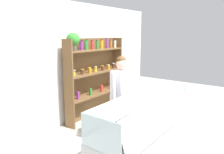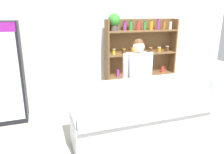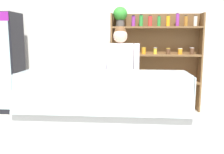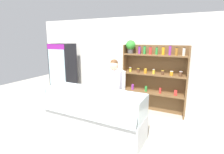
% 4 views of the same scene
% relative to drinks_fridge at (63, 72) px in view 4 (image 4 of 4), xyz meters
% --- Properties ---
extents(ground_plane, '(12.00, 12.00, 0.00)m').
position_rel_drinks_fridge_xyz_m(ground_plane, '(2.19, -1.46, -0.95)').
color(ground_plane, '#B7B2A3').
extents(back_wall, '(6.80, 0.10, 2.70)m').
position_rel_drinks_fridge_xyz_m(back_wall, '(2.19, 0.59, 0.40)').
color(back_wall, white).
rests_on(back_wall, ground).
extents(drinks_fridge, '(0.76, 0.57, 1.91)m').
position_rel_drinks_fridge_xyz_m(drinks_fridge, '(0.00, 0.00, 0.00)').
color(drinks_fridge, black).
rests_on(drinks_fridge, ground).
extents(shelving_unit, '(1.76, 0.29, 2.03)m').
position_rel_drinks_fridge_xyz_m(shelving_unit, '(2.94, 0.32, 0.19)').
color(shelving_unit, brown).
rests_on(shelving_unit, ground).
extents(deli_display_case, '(2.22, 0.74, 1.01)m').
position_rel_drinks_fridge_xyz_m(deli_display_case, '(2.17, -1.49, -0.64)').
color(deli_display_case, silver).
rests_on(deli_display_case, ground).
extents(shop_clerk, '(0.58, 0.25, 1.61)m').
position_rel_drinks_fridge_xyz_m(shop_clerk, '(2.38, -0.91, -0.01)').
color(shop_clerk, '#4C4233').
rests_on(shop_clerk, ground).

